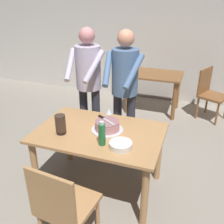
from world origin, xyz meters
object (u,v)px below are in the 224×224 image
main_dining_table (99,141)px  hurricane_lamp (61,124)px  wine_glass_near (108,112)px  background_chair_0 (210,92)px  cake_knife (103,118)px  background_table (154,82)px  plate_stack (121,145)px  chair_near_side (63,205)px  water_bottle (102,134)px  person_standing_beside (88,79)px  person_cutting_cake (125,84)px  cake_on_platter (107,126)px

main_dining_table → hurricane_lamp: size_ratio=6.43×
wine_glass_near → background_chair_0: bearing=61.0°
cake_knife → background_table: 2.25m
plate_stack → cake_knife: bearing=133.7°
hurricane_lamp → chair_near_side: size_ratio=0.23×
chair_near_side → main_dining_table: bearing=90.1°
water_bottle → chair_near_side: bearing=-101.3°
main_dining_table → wine_glass_near: size_ratio=9.38×
wine_glass_near → person_standing_beside: (-0.42, 0.39, 0.22)m
background_chair_0 → main_dining_table: bearing=-115.8°
plate_stack → wine_glass_near: wine_glass_near is taller
hurricane_lamp → background_chair_0: (1.50, 2.54, -0.37)m
hurricane_lamp → background_chair_0: bearing=59.4°
water_bottle → background_chair_0: (1.02, 2.59, -0.37)m
wine_glass_near → person_cutting_cake: (0.08, 0.36, 0.22)m
plate_stack → water_bottle: size_ratio=0.88×
plate_stack → background_chair_0: 2.73m
cake_knife → water_bottle: size_ratio=0.96×
cake_on_platter → cake_knife: cake_knife is taller
background_chair_0 → person_standing_beside: bearing=-133.0°
person_cutting_cake → main_dining_table: bearing=-96.4°
plate_stack → person_cutting_cake: bearing=105.1°
background_chair_0 → water_bottle: bearing=-111.5°
main_dining_table → background_table: bearing=86.5°
cake_on_platter → person_standing_beside: size_ratio=0.20×
hurricane_lamp → background_chair_0: hurricane_lamp is taller
hurricane_lamp → background_table: hurricane_lamp is taller
chair_near_side → background_chair_0: size_ratio=1.00×
cake_on_platter → person_standing_beside: 0.85m
hurricane_lamp → person_standing_beside: person_standing_beside is taller
cake_on_platter → plate_stack: bearing=-49.0°
cake_knife → person_standing_beside: person_standing_beside is taller
main_dining_table → cake_knife: 0.25m
main_dining_table → hurricane_lamp: 0.46m
cake_knife → background_table: bearing=86.6°
wine_glass_near → hurricane_lamp: size_ratio=0.69×
person_cutting_cake → background_chair_0: (1.07, 1.71, -0.58)m
cake_knife → person_standing_beside: size_ratio=0.14×
water_bottle → person_standing_beside: person_standing_beside is taller
cake_on_platter → main_dining_table: bearing=-144.0°
plate_stack → hurricane_lamp: bearing=175.6°
cake_on_platter → plate_stack: (0.24, -0.27, -0.02)m
wine_glass_near → background_chair_0: size_ratio=0.16×
cake_on_platter → background_chair_0: 2.57m
main_dining_table → background_chair_0: 2.63m
main_dining_table → plate_stack: plate_stack is taller
main_dining_table → cake_knife: size_ratio=5.65×
plate_stack → background_chair_0: (0.83, 2.59, -0.29)m
hurricane_lamp → main_dining_table: bearing=25.4°
cake_on_platter → person_cutting_cake: bearing=89.9°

